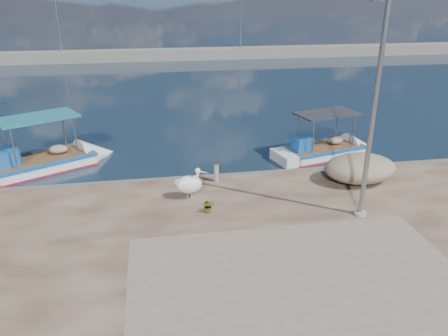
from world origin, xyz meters
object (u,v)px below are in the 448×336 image
Objects in this scene: boat_left at (43,165)px; bollard_near at (216,171)px; pelican at (190,184)px; lamp_post at (372,121)px; boat_right at (323,152)px.

bollard_near is (7.41, -3.72, 0.71)m from boat_left.
pelican is at bearing -130.90° from bollard_near.
lamp_post is at bearing 1.39° from pelican.
boat_left is at bearing 148.47° from lamp_post.
pelican is at bearing -161.09° from boat_right.
boat_right is at bearing 29.26° from bollard_near.
pelican is at bearing -68.13° from boat_left.
boat_right reaches higher than bollard_near.
boat_left is 8.32m from bollard_near.
boat_left is at bearing 163.30° from pelican.
boat_right is at bearing 78.76° from lamp_post.
lamp_post is (-1.35, -6.77, 3.60)m from boat_right.
bollard_near is at bearing 141.34° from lamp_post.
pelican is 0.18× the size of lamp_post.
boat_left is 13.19m from boat_right.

